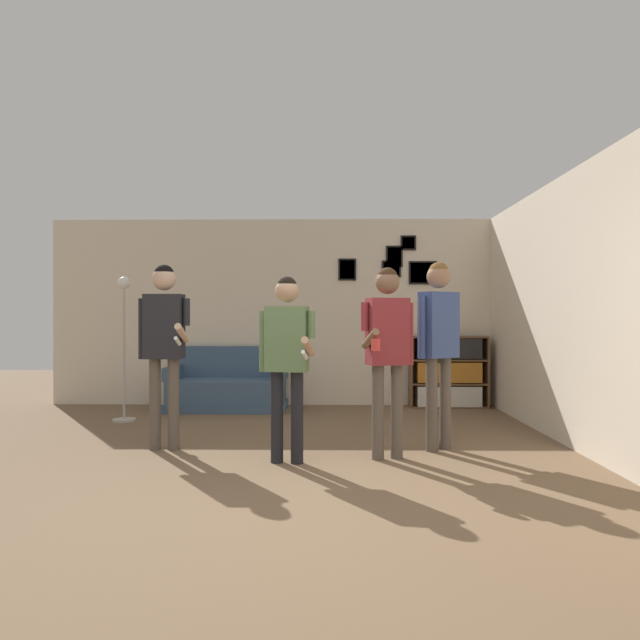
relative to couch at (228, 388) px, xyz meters
name	(u,v)px	position (x,y,z in m)	size (l,w,h in m)	color
ground_plane	(291,514)	(1.15, -4.20, -0.29)	(20.00, 20.00, 0.00)	brown
wall_back	(313,312)	(1.16, 0.42, 1.07)	(7.58, 0.08, 2.70)	beige
wall_right	(556,310)	(3.77, -1.91, 1.06)	(0.06, 6.99, 2.70)	beige
couch	(228,388)	(0.00, 0.00, 0.00)	(1.62, 0.80, 0.86)	#3D5670
bookshelf	(448,372)	(3.09, 0.20, 0.21)	(1.09, 0.30, 1.01)	brown
floor_lamp	(124,341)	(-1.11, -0.96, 0.69)	(0.28, 0.28, 1.77)	#ADA89E
person_player_foreground_left	(164,334)	(-0.19, -2.43, 0.82)	(0.50, 0.48, 1.78)	brown
person_player_foreground_center	(287,349)	(1.03, -2.92, 0.71)	(0.49, 0.50, 1.63)	black
person_watcher_holding_cup	(387,341)	(1.92, -2.76, 0.78)	(0.48, 0.51, 1.72)	brown
person_spectator_near_bookshelf	(439,333)	(2.45, -2.41, 0.84)	(0.43, 0.37, 1.80)	brown
bottle_on_floor	(172,409)	(-0.61, -0.64, -0.19)	(0.06, 0.06, 0.26)	brown
drinking_cup	(457,332)	(3.21, 0.20, 0.78)	(0.08, 0.08, 0.11)	red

